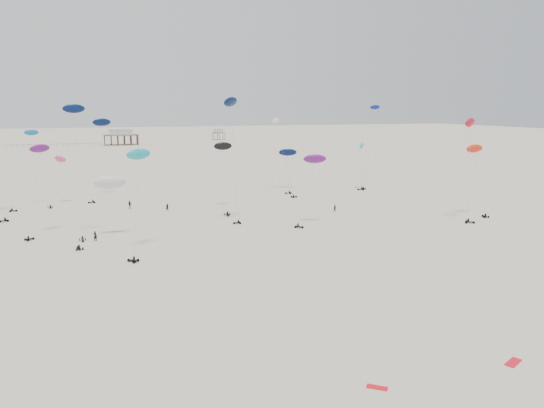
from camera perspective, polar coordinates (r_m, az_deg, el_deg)
name	(u,v)px	position (r m, az deg, el deg)	size (l,w,h in m)	color
ground_plane	(174,171)	(201.75, -10.48, 3.49)	(900.00, 900.00, 0.00)	beige
pavilion_main	(121,138)	(349.23, -15.93, 6.83)	(21.00, 13.00, 9.80)	brown
pavilion_small	(219,135)	(389.16, -5.77, 7.39)	(9.00, 7.00, 8.00)	brown
pier_fence	(32,146)	(350.36, -24.45, 5.74)	(80.20, 0.20, 1.50)	black
rig_0	(224,161)	(124.18, -5.20, 4.64)	(4.78, 12.73, 17.18)	black
rig_1	(372,131)	(159.84, 10.66, 7.67)	(7.49, 5.61, 24.44)	black
rig_2	(361,157)	(155.51, 9.60, 5.02)	(3.71, 4.59, 13.73)	black
rig_3	(76,140)	(102.44, -20.35, 6.52)	(4.00, 7.03, 24.39)	black
rig_4	(59,167)	(140.75, -21.98, 3.71)	(5.27, 10.20, 12.76)	black
rig_5	(37,167)	(106.82, -23.92, 3.62)	(5.67, 7.66, 17.14)	black
rig_6	(312,170)	(107.41, 4.34, 3.67)	(8.14, 5.67, 14.56)	black
rig_7	(25,157)	(138.95, -25.00, 4.56)	(7.06, 9.55, 19.07)	black
rig_8	(231,116)	(109.21, -4.39, 9.42)	(5.00, 6.04, 25.98)	black
rig_9	(100,133)	(148.48, -17.98, 7.30)	(7.23, 14.37, 22.24)	black
rig_10	(281,143)	(148.18, 1.00, 6.53)	(3.51, 16.76, 23.59)	black
rig_12	(288,157)	(153.80, 1.72, 5.04)	(7.13, 12.07, 13.50)	black
rig_13	(470,146)	(117.45, 20.51, 5.89)	(4.78, 6.34, 21.64)	black
rig_14	(107,188)	(101.40, -17.32, 1.63)	(9.59, 10.95, 13.52)	black
rig_15	(477,163)	(124.44, 21.16, 4.14)	(4.40, 5.63, 15.83)	black
rig_16	(137,175)	(89.26, -14.29, 3.07)	(5.68, 10.77, 17.57)	black
spectator_0	(96,241)	(100.58, -18.45, -3.79)	(0.77, 0.53, 2.13)	black
spectator_1	(335,212)	(122.34, 6.80, -0.85)	(0.95, 0.55, 1.94)	black
spectator_2	(130,208)	(130.06, -15.05, -0.46)	(1.32, 0.71, 2.23)	black
spectator_3	(167,211)	(125.01, -11.20, -0.73)	(0.76, 0.52, 2.09)	black
grounded_kite_a	(513,363)	(56.88, 24.51, -15.28)	(2.20, 0.90, 0.08)	red
grounded_kite_b	(377,388)	(48.99, 11.24, -18.82)	(1.80, 0.70, 0.07)	red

